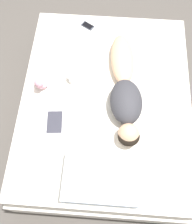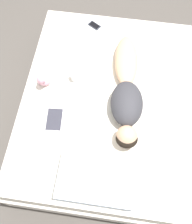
{
  "view_description": "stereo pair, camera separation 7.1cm",
  "coord_description": "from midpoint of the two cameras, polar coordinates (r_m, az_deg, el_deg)",
  "views": [
    {
      "loc": [
        0.01,
        1.21,
        2.85
      ],
      "look_at": [
        0.08,
        0.19,
        0.64
      ],
      "focal_mm": 42.0,
      "sensor_mm": 36.0,
      "label": 1
    },
    {
      "loc": [
        -0.06,
        1.2,
        2.85
      ],
      "look_at": [
        0.08,
        0.19,
        0.64
      ],
      "focal_mm": 42.0,
      "sensor_mm": 36.0,
      "label": 2
    }
  ],
  "objects": [
    {
      "name": "person",
      "position": [
        2.49,
        7.47,
        4.06
      ],
      "size": [
        0.36,
        1.25,
        0.21
      ],
      "rotation": [
        0.0,
        0.0,
        0.1
      ],
      "color": "tan",
      "rests_on": "bed"
    },
    {
      "name": "ground_plane",
      "position": [
        3.09,
        2.71,
        -2.07
      ],
      "size": [
        12.0,
        12.0,
        0.0
      ],
      "primitive_type": "plane",
      "color": "#4C4742"
    },
    {
      "name": "cell_phone",
      "position": [
        3.09,
        0.33,
        18.3
      ],
      "size": [
        0.16,
        0.14,
        0.01
      ],
      "rotation": [
        0.0,
        0.0,
        1.02
      ],
      "color": "#333842",
      "rests_on": "bed"
    },
    {
      "name": "pillow",
      "position": [
        2.23,
        0.74,
        -14.5
      ],
      "size": [
        0.62,
        0.4,
        0.12
      ],
      "color": "silver",
      "rests_on": "bed"
    },
    {
      "name": "plush_toy",
      "position": [
        2.61,
        -10.62,
        6.95
      ],
      "size": [
        0.14,
        0.15,
        0.18
      ],
      "color": "#DB9EB2",
      "rests_on": "bed"
    },
    {
      "name": "coffee_mug",
      "position": [
        2.62,
        -3.86,
        7.74
      ],
      "size": [
        0.12,
        0.08,
        0.1
      ],
      "color": "white",
      "rests_on": "bed"
    },
    {
      "name": "bed",
      "position": [
        2.83,
        2.96,
        0.22
      ],
      "size": [
        1.71,
        2.15,
        0.59
      ],
      "color": "beige",
      "rests_on": "ground_plane"
    },
    {
      "name": "open_magazine",
      "position": [
        2.46,
        -5.88,
        -1.77
      ],
      "size": [
        0.46,
        0.35,
        0.01
      ],
      "rotation": [
        0.0,
        0.0,
        0.09
      ],
      "color": "white",
      "rests_on": "bed"
    }
  ]
}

